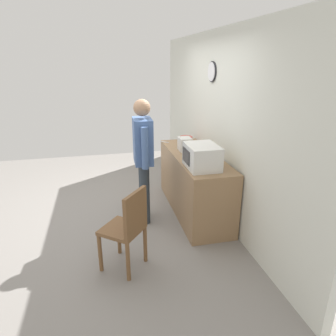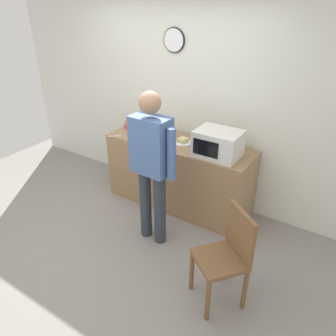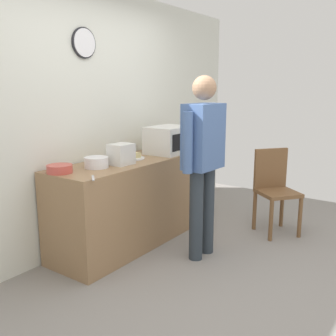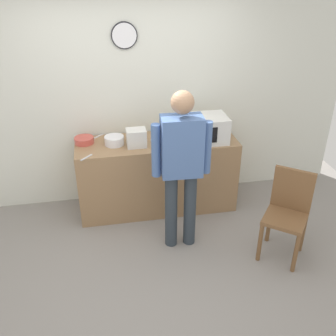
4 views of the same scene
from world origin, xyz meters
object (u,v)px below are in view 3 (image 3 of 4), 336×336
Objects in this scene: microwave at (169,140)px; cereal_bowl at (96,162)px; sandwich_plate at (134,157)px; fork_utensil at (63,167)px; toaster at (121,154)px; wooden_chair at (275,187)px; spoon_utensil at (93,178)px; salad_bowl at (60,169)px; person_standing at (203,154)px.

microwave is 2.26× the size of cereal_bowl.
fork_utensil is at bearing 160.03° from sandwich_plate.
wooden_chair is (1.40, -1.02, -0.47)m from toaster.
fork_utensil is at bearing 75.49° from spoon_utensil.
toaster is at bearing -17.83° from salad_bowl.
microwave is at bearing -7.96° from salad_bowl.
toaster reaches higher than sandwich_plate.
person_standing is (0.95, -0.88, 0.09)m from salad_bowl.
salad_bowl is (-1.38, 0.19, -0.11)m from microwave.
salad_bowl is at bearing -135.97° from fork_utensil.
wooden_chair is at bearing -36.10° from toaster.
sandwich_plate is at bearing 0.32° from cereal_bowl.
sandwich_plate reaches higher than wooden_chair.
salad_bowl is 1.00× the size of cereal_bowl.
cereal_bowl is 0.24× the size of wooden_chair.
salad_bowl is 0.13× the size of person_standing.
spoon_utensil is (-1.36, -0.19, -0.15)m from microwave.
toaster is 0.55m from fork_utensil.
sandwich_plate is 0.88m from salad_bowl.
toaster is at bearing 117.99° from person_standing.
microwave is 1.27m from fork_utensil.
sandwich_plate is 0.90m from spoon_utensil.
person_standing is (0.61, -0.78, 0.07)m from cereal_bowl.
cereal_bowl is 0.43m from spoon_utensil.
salad_bowl is at bearing 173.48° from sandwich_plate.
cereal_bowl is at bearing -55.82° from fork_utensil.
person_standing is (0.37, -0.69, 0.02)m from toaster.
microwave is 0.79m from toaster.
cereal_bowl is (-0.53, -0.00, 0.03)m from sandwich_plate.
fork_utensil is (-0.71, 0.26, -0.02)m from sandwich_plate.
spoon_utensil is at bearing -104.51° from fork_utensil.
spoon_utensil is 2.16m from wooden_chair.
sandwich_plate is 1.02× the size of cereal_bowl.
salad_bowl is at bearing 163.22° from cereal_bowl.
wooden_chair is at bearing -22.74° from spoon_utensil.
wooden_chair is (1.82, -1.37, -0.37)m from fork_utensil.
wooden_chair is at bearing -33.93° from cereal_bowl.
microwave is 0.53× the size of wooden_chair.
salad_bowl is at bearing 162.17° from toaster.
microwave is at bearing 58.18° from person_standing.
toaster is 1.29× the size of fork_utensil.
microwave is at bearing 8.17° from spoon_utensil.
wooden_chair is (1.65, -1.11, -0.42)m from cereal_bowl.
person_standing reaches higher than toaster.
microwave is at bearing 120.93° from wooden_chair.
spoon_utensil is at bearing 157.26° from wooden_chair.
fork_utensil is at bearing 124.18° from cereal_bowl.
microwave reaches higher than wooden_chair.
wooden_chair reaches higher than spoon_utensil.
fork_utensil is 2.31m from wooden_chair.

